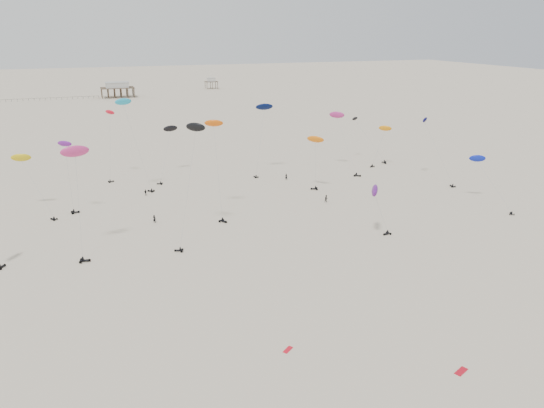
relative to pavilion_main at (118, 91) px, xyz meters
name	(u,v)px	position (x,y,z in m)	size (l,w,h in m)	color
ground_plane	(176,139)	(10.00, -150.00, -4.22)	(900.00, 900.00, 0.00)	beige
pavilion_main	(118,91)	(0.00, 0.00, 0.00)	(21.00, 13.00, 9.80)	brown
pavilion_small	(211,84)	(70.00, 30.00, -0.74)	(9.00, 7.00, 8.00)	brown
pier_fence	(31,100)	(-52.00, 0.00, -3.45)	(80.20, 0.20, 1.50)	black
rig_0	(216,149)	(2.81, -243.67, 11.59)	(4.91, 12.84, 22.92)	black
rig_1	(433,139)	(69.54, -236.32, 7.79)	(3.91, 16.21, 20.72)	black
rig_2	(193,149)	(-5.13, -254.99, 14.44)	(10.19, 14.32, 25.21)	black
rig_3	(372,143)	(64.79, -210.38, 1.99)	(8.45, 13.39, 17.48)	black
rig_4	(342,129)	(50.58, -215.40, 8.58)	(4.80, 17.61, 20.57)	black
rig_5	(483,167)	(68.94, -258.34, 4.68)	(4.31, 16.57, 16.87)	black
rig_6	(69,171)	(-30.32, -231.70, 6.23)	(3.90, 3.56, 17.94)	black
rig_7	(25,166)	(-40.10, -224.68, 6.68)	(9.73, 15.19, 18.11)	black
rig_8	(169,136)	(-1.29, -201.97, 7.34)	(9.73, 16.47, 19.63)	black
rig_9	(315,149)	(33.25, -233.39, 7.07)	(5.00, 5.19, 15.19)	black
rig_10	(110,130)	(-18.25, -200.96, 10.14)	(4.83, 10.87, 20.38)	black
rig_11	(382,136)	(64.82, -216.69, 5.52)	(8.10, 4.43, 13.16)	black
rig_12	(377,197)	(31.35, -268.96, 4.17)	(5.55, 5.68, 10.96)	black
rig_13	(76,170)	(-28.34, -256.52, 12.48)	(5.74, 10.02, 21.41)	black
rig_14	(263,114)	(26.46, -210.05, 13.74)	(9.24, 10.20, 21.81)	black
rig_16	(129,122)	(-14.12, -218.40, 14.96)	(8.60, 5.49, 25.55)	black
spectator_0	(155,223)	(-12.90, -245.65, -4.22)	(0.82, 0.56, 2.25)	black
spectator_1	(326,202)	(30.99, -245.71, -4.22)	(1.10, 0.64, 2.24)	black
spectator_2	(146,195)	(-11.98, -223.56, -4.22)	(1.17, 0.63, 1.98)	black
spectator_3	(286,180)	(29.23, -222.22, -4.22)	(0.80, 0.55, 2.20)	black
grounded_kite_a	(461,372)	(16.35, -316.15, -4.22)	(2.20, 0.90, 0.08)	red
grounded_kite_b	(288,350)	(-3.09, -303.71, -4.22)	(1.80, 0.70, 0.07)	red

